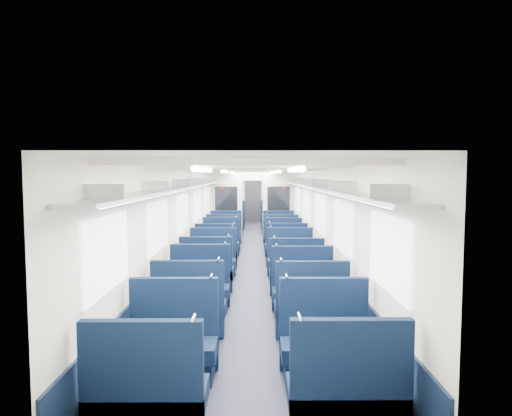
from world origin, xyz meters
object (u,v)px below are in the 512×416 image
at_px(seat_12, 217,254).
at_px(seat_16, 224,239).
at_px(seat_20, 230,226).
at_px(seat_7, 303,293).
at_px(seat_18, 226,234).
at_px(seat_3, 325,346).
at_px(seat_24, 233,220).
at_px(seat_25, 273,220).
at_px(seat_10, 212,262).
at_px(seat_13, 286,253).
at_px(seat_4, 189,311).
at_px(seat_6, 199,290).
at_px(seat_9, 296,276).
at_px(seat_21, 275,226).
at_px(seat_2, 172,346).
at_px(seat_5, 311,312).
at_px(seat_0, 147,401).
at_px(seat_23, 274,223).
at_px(seat_26, 234,217).
at_px(seat_8, 207,274).
at_px(seat_15, 284,246).
at_px(seat_14, 221,245).
at_px(bulkhead, 252,203).
at_px(seat_1, 347,399).
at_px(seat_17, 281,239).
at_px(seat_27, 272,217).
at_px(end_door, 253,200).
at_px(seat_11, 290,262).

bearing_deg(seat_12, seat_16, 90.00).
bearing_deg(seat_20, seat_7, -79.54).
bearing_deg(seat_18, seat_3, -79.69).
relative_size(seat_16, seat_24, 1.00).
bearing_deg(seat_7, seat_25, 90.00).
distance_m(seat_10, seat_13, 2.03).
distance_m(seat_4, seat_6, 1.12).
bearing_deg(seat_9, seat_12, 125.18).
bearing_deg(seat_16, seat_18, 90.00).
height_order(seat_6, seat_21, same).
distance_m(seat_9, seat_24, 10.40).
height_order(seat_2, seat_5, same).
bearing_deg(seat_0, seat_12, 90.00).
bearing_deg(seat_2, seat_23, 82.40).
distance_m(seat_9, seat_26, 11.39).
bearing_deg(seat_26, seat_24, -90.00).
height_order(seat_8, seat_15, same).
bearing_deg(seat_14, seat_20, 90.00).
distance_m(bulkhead, seat_1, 11.35).
distance_m(seat_7, seat_17, 5.82).
xyz_separation_m(seat_17, seat_25, (0.00, 5.52, 0.00)).
height_order(seat_3, seat_27, same).
bearing_deg(seat_26, seat_5, -82.93).
height_order(seat_1, seat_21, same).
bearing_deg(seat_12, seat_18, 90.00).
xyz_separation_m(seat_13, seat_16, (-1.66, 2.29, 0.00)).
bearing_deg(seat_9, seat_6, -150.34).
height_order(seat_10, seat_20, same).
bearing_deg(seat_8, seat_26, 90.00).
xyz_separation_m(seat_10, seat_21, (1.66, 6.68, 0.00)).
xyz_separation_m(seat_2, seat_24, (0.00, 13.58, 0.00)).
bearing_deg(seat_16, seat_24, 90.00).
relative_size(bulkhead, seat_6, 2.56).
bearing_deg(seat_26, seat_4, -90.00).
xyz_separation_m(end_door, seat_4, (-0.83, -14.79, -0.66)).
relative_size(seat_8, seat_16, 1.00).
distance_m(seat_5, seat_6, 2.03).
height_order(seat_13, seat_24, same).
bearing_deg(seat_23, seat_27, 90.00).
xyz_separation_m(seat_2, seat_3, (1.66, -0.00, 0.00)).
xyz_separation_m(seat_0, seat_6, (0.00, 3.53, 0.00)).
distance_m(seat_3, seat_27, 14.78).
bearing_deg(seat_25, seat_14, -104.27).
height_order(seat_3, seat_12, same).
relative_size(seat_11, seat_20, 1.00).
relative_size(seat_1, seat_5, 1.00).
relative_size(seat_23, seat_27, 1.00).
xyz_separation_m(seat_13, seat_27, (0.00, 8.98, 0.00)).
bearing_deg(seat_3, seat_17, 90.00).
xyz_separation_m(seat_12, seat_27, (1.66, 9.10, 0.00)).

